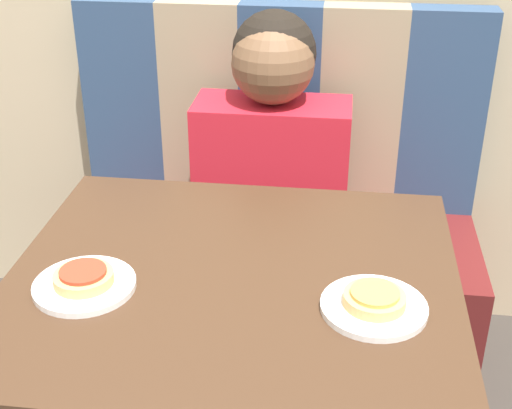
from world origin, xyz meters
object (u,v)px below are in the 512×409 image
(person, at_px, (272,127))
(plate_right, at_px, (374,307))
(pizza_left, at_px, (83,277))
(plate_left, at_px, (85,285))
(pizza_right, at_px, (375,298))

(person, xyz_separation_m, plate_right, (0.26, -0.76, -0.02))
(person, relative_size, pizza_left, 5.81)
(person, bearing_deg, pizza_left, -108.61)
(plate_left, bearing_deg, person, 71.39)
(pizza_left, bearing_deg, person, 71.39)
(plate_left, distance_m, pizza_left, 0.02)
(plate_left, height_order, plate_right, same)
(person, distance_m, pizza_right, 0.80)
(pizza_left, bearing_deg, plate_right, -0.00)
(plate_left, xyz_separation_m, pizza_left, (0.00, 0.00, 0.02))
(pizza_right, bearing_deg, plate_right, -14.04)
(person, bearing_deg, pizza_right, -71.39)
(plate_left, bearing_deg, plate_right, 0.00)
(person, height_order, plate_left, person)
(person, distance_m, pizza_left, 0.80)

